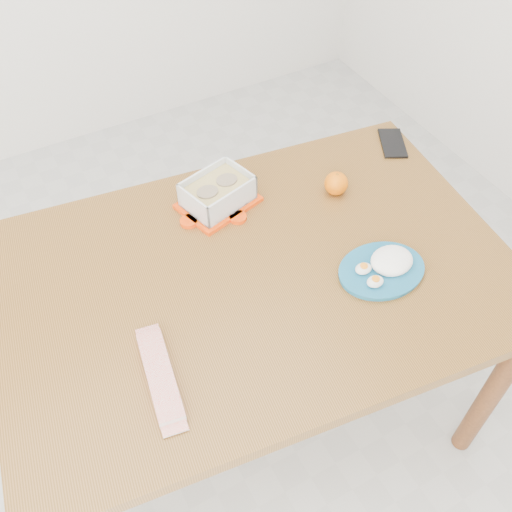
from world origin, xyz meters
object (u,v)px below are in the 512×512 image
orange_fruit (336,183)px  food_container (218,193)px  rice_plate (385,266)px  smartphone (393,143)px  dining_table (256,292)px

orange_fruit → food_container: bearing=160.1°
food_container → rice_plate: (0.26, -0.43, -0.02)m
rice_plate → smartphone: bearing=54.0°
food_container → smartphone: food_container is taller
orange_fruit → dining_table: bearing=-156.0°
rice_plate → food_container: bearing=125.7°
smartphone → orange_fruit: bearing=-133.1°
orange_fruit → smartphone: 0.31m
orange_fruit → rice_plate: 0.32m
smartphone → rice_plate: bearing=-102.4°
rice_plate → orange_fruit: bearing=83.5°
dining_table → rice_plate: bearing=-21.5°
dining_table → orange_fruit: size_ratio=20.59×
orange_fruit → rice_plate: bearing=-100.4°
dining_table → food_container: size_ratio=5.83×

